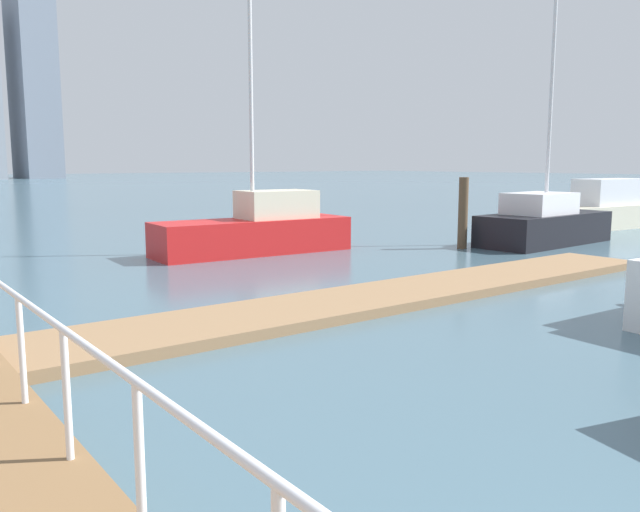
% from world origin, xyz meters
% --- Properties ---
extents(ground_plane, '(300.00, 300.00, 0.00)m').
position_xyz_m(ground_plane, '(0.00, 20.00, 0.00)').
color(ground_plane, '#476675').
extents(floating_dock, '(15.59, 2.00, 0.18)m').
position_xyz_m(floating_dock, '(4.29, 10.72, 0.09)').
color(floating_dock, '#93704C').
rests_on(floating_dock, ground_plane).
extents(boardwalk_railing, '(0.06, 24.03, 1.08)m').
position_xyz_m(boardwalk_railing, '(-3.15, 6.52, 1.23)').
color(boardwalk_railing, white).
rests_on(boardwalk_railing, boardwalk).
extents(dock_piling_3, '(0.30, 0.30, 2.26)m').
position_xyz_m(dock_piling_3, '(11.41, 15.07, 1.13)').
color(dock_piling_3, brown).
rests_on(dock_piling_3, ground_plane).
extents(moored_boat_2, '(5.51, 2.32, 9.70)m').
position_xyz_m(moored_boat_2, '(14.44, 14.18, 0.72)').
color(moored_boat_2, black).
rests_on(moored_boat_2, ground_plane).
extents(moored_boat_3, '(6.11, 2.13, 7.91)m').
position_xyz_m(moored_boat_3, '(5.68, 18.12, 0.73)').
color(moored_boat_3, red).
rests_on(moored_boat_3, ground_plane).
extents(moored_boat_5, '(7.55, 2.24, 2.05)m').
position_xyz_m(moored_boat_5, '(20.56, 15.85, 0.78)').
color(moored_boat_5, beige).
rests_on(moored_boat_5, ground_plane).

